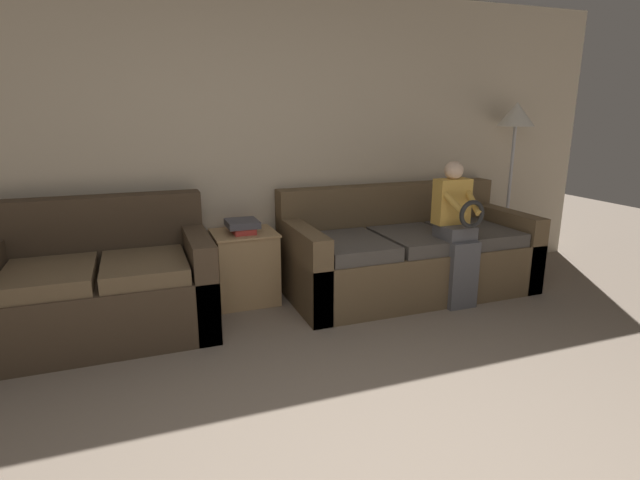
# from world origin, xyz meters

# --- Properties ---
(wall_back) EXTENTS (7.43, 0.06, 2.55)m
(wall_back) POSITION_xyz_m (0.00, 3.07, 1.27)
(wall_back) COLOR beige
(wall_back) RESTS_ON ground_plane
(couch_main) EXTENTS (2.15, 0.99, 0.91)m
(couch_main) POSITION_xyz_m (1.45, 2.57, 0.32)
(couch_main) COLOR brown
(couch_main) RESTS_ON ground_plane
(couch_side) EXTENTS (1.52, 0.93, 0.95)m
(couch_side) POSITION_xyz_m (-1.05, 2.54, 0.34)
(couch_side) COLOR #473828
(couch_side) RESTS_ON ground_plane
(child_left_seated) EXTENTS (0.30, 0.36, 1.18)m
(child_left_seated) POSITION_xyz_m (1.66, 2.15, 0.64)
(child_left_seated) COLOR #56565B
(child_left_seated) RESTS_ON ground_plane
(side_shelf) EXTENTS (0.52, 0.46, 0.60)m
(side_shelf) POSITION_xyz_m (0.04, 2.79, 0.31)
(side_shelf) COLOR tan
(side_shelf) RESTS_ON ground_plane
(book_stack) EXTENTS (0.25, 0.29, 0.10)m
(book_stack) POSITION_xyz_m (0.03, 2.78, 0.66)
(book_stack) COLOR #BC3833
(book_stack) RESTS_ON side_shelf
(floor_lamp) EXTENTS (0.35, 0.35, 1.65)m
(floor_lamp) POSITION_xyz_m (2.73, 2.80, 1.41)
(floor_lamp) COLOR #2D2B28
(floor_lamp) RESTS_ON ground_plane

